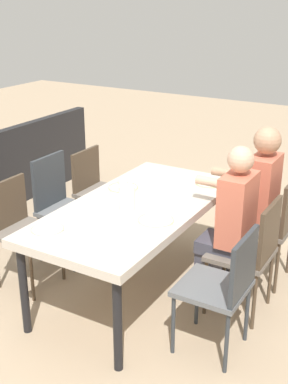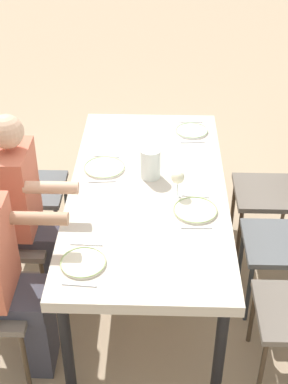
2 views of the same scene
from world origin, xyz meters
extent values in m
plane|color=tan|center=(0.00, 0.00, 0.00)|extent=(16.00, 16.00, 0.00)
cube|color=beige|center=(0.00, 0.00, 0.73)|extent=(1.94, 0.95, 0.06)
cylinder|color=black|center=(-0.89, 0.39, 0.35)|extent=(0.06, 0.06, 0.69)
cylinder|color=black|center=(0.89, 0.39, 0.35)|extent=(0.06, 0.06, 0.69)
cylinder|color=black|center=(-0.89, -0.39, 0.35)|extent=(0.06, 0.06, 0.69)
cylinder|color=black|center=(0.89, -0.39, 0.35)|extent=(0.06, 0.06, 0.69)
cylinder|color=#473828|center=(-0.89, 0.62, 0.23)|extent=(0.03, 0.03, 0.46)
cylinder|color=#473828|center=(-0.51, 0.62, 0.23)|extent=(0.03, 0.03, 0.46)
cylinder|color=#473828|center=(-0.51, -0.62, 0.22)|extent=(0.03, 0.03, 0.44)
cylinder|color=#473828|center=(-0.89, -0.62, 0.22)|extent=(0.03, 0.03, 0.44)
cube|color=#6A6158|center=(-0.15, 0.81, 0.48)|extent=(0.44, 0.44, 0.04)
cylinder|color=#473828|center=(-0.34, 0.62, 0.23)|extent=(0.03, 0.03, 0.46)
cylinder|color=#473828|center=(0.04, 0.62, 0.23)|extent=(0.03, 0.03, 0.46)
cube|color=#5B5E61|center=(-0.15, -0.81, 0.47)|extent=(0.44, 0.44, 0.04)
cylinder|color=#2D3338|center=(0.04, -0.62, 0.22)|extent=(0.03, 0.03, 0.45)
cylinder|color=#2D3338|center=(-0.34, -0.62, 0.22)|extent=(0.03, 0.03, 0.45)
cube|color=#5B5E61|center=(0.38, 0.81, 0.47)|extent=(0.44, 0.44, 0.04)
cylinder|color=#2D3338|center=(0.19, 0.62, 0.23)|extent=(0.03, 0.03, 0.45)
cylinder|color=#2D3338|center=(0.57, 0.62, 0.23)|extent=(0.03, 0.03, 0.45)
cylinder|color=#2D3338|center=(0.19, 1.00, 0.23)|extent=(0.03, 0.03, 0.45)
cylinder|color=#2D3338|center=(0.57, 1.00, 0.23)|extent=(0.03, 0.03, 0.45)
cube|color=#6A6158|center=(0.38, -0.81, 0.48)|extent=(0.44, 0.44, 0.04)
cylinder|color=#473828|center=(0.57, -0.62, 0.23)|extent=(0.03, 0.03, 0.46)
cylinder|color=#473828|center=(0.19, -0.62, 0.23)|extent=(0.03, 0.03, 0.46)
cylinder|color=#473828|center=(0.57, -1.00, 0.23)|extent=(0.03, 0.03, 0.46)
cube|color=#3F3F4C|center=(-0.70, 0.58, 0.23)|extent=(0.24, 0.14, 0.46)
cube|color=#3F3F4C|center=(-0.70, 0.67, 0.51)|extent=(0.28, 0.32, 0.10)
cylinder|color=tan|center=(-0.56, 0.54, 0.94)|extent=(0.07, 0.30, 0.07)
cube|color=#3F3F4C|center=(-0.15, 0.56, 0.23)|extent=(0.24, 0.14, 0.46)
cube|color=#3F3F4C|center=(-0.15, 0.65, 0.51)|extent=(0.28, 0.32, 0.10)
cube|color=#CC664C|center=(-0.15, 0.76, 0.83)|extent=(0.34, 0.20, 0.53)
sphere|color=tan|center=(-0.15, 0.76, 1.21)|extent=(0.19, 0.19, 0.19)
cylinder|color=tan|center=(-0.29, 0.52, 0.94)|extent=(0.07, 0.30, 0.07)
cylinder|color=silver|center=(-0.70, 0.31, 0.76)|extent=(0.23, 0.23, 0.01)
torus|color=#A0BE77|center=(-0.70, 0.31, 0.77)|extent=(0.23, 0.23, 0.01)
cube|color=silver|center=(-0.85, 0.31, 0.76)|extent=(0.03, 0.17, 0.01)
cube|color=silver|center=(-0.55, 0.31, 0.76)|extent=(0.02, 0.17, 0.01)
cylinder|color=silver|center=(-0.24, -0.28, 0.76)|extent=(0.25, 0.25, 0.01)
torus|color=#A0BE77|center=(-0.24, -0.28, 0.77)|extent=(0.25, 0.25, 0.01)
cylinder|color=white|center=(-0.08, -0.18, 0.76)|extent=(0.06, 0.06, 0.00)
cylinder|color=white|center=(-0.08, -0.18, 0.81)|extent=(0.01, 0.01, 0.09)
sphere|color=#F2EFCC|center=(-0.08, -0.18, 0.89)|extent=(0.08, 0.08, 0.08)
cube|color=silver|center=(-0.39, -0.28, 0.76)|extent=(0.02, 0.17, 0.01)
cube|color=silver|center=(-0.09, -0.28, 0.76)|extent=(0.03, 0.17, 0.01)
cylinder|color=white|center=(0.20, 0.28, 0.76)|extent=(0.26, 0.26, 0.01)
torus|color=#A4C786|center=(0.20, 0.28, 0.77)|extent=(0.26, 0.26, 0.01)
cube|color=silver|center=(0.05, 0.28, 0.76)|extent=(0.03, 0.17, 0.01)
cube|color=silver|center=(0.35, 0.28, 0.76)|extent=(0.03, 0.17, 0.01)
cylinder|color=white|center=(0.71, -0.29, 0.76)|extent=(0.23, 0.23, 0.01)
torus|color=#A9CD91|center=(0.71, -0.29, 0.77)|extent=(0.23, 0.23, 0.01)
cube|color=silver|center=(0.56, -0.29, 0.76)|extent=(0.03, 0.17, 0.01)
cube|color=silver|center=(0.86, -0.29, 0.76)|extent=(0.03, 0.17, 0.01)
cylinder|color=white|center=(0.12, -0.01, 0.85)|extent=(0.13, 0.13, 0.19)
cylinder|color=#EFEAC6|center=(0.12, -0.01, 0.83)|extent=(0.12, 0.12, 0.12)
camera|label=1|loc=(3.10, 1.88, 2.28)|focal=47.32mm
camera|label=2|loc=(-2.73, -0.06, 2.62)|focal=51.11mm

